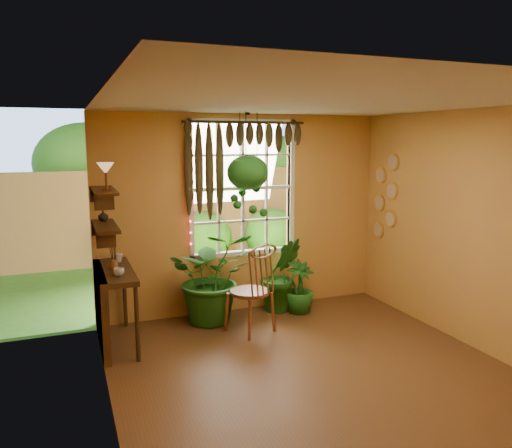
{
  "coord_description": "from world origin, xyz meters",
  "views": [
    {
      "loc": [
        -2.29,
        -4.11,
        2.35
      ],
      "look_at": [
        -0.24,
        1.15,
        1.4
      ],
      "focal_mm": 35.0,
      "sensor_mm": 36.0,
      "label": 1
    }
  ],
  "objects_px": {
    "hanging_basket": "(248,176)",
    "potted_plant_mid": "(281,275)",
    "counter_ledge": "(106,300)",
    "potted_plant_left": "(213,276)",
    "windsor_chair": "(252,303)"
  },
  "relations": [
    {
      "from": "counter_ledge",
      "to": "potted_plant_mid",
      "type": "xyz_separation_m",
      "value": [
        2.35,
        0.37,
        -0.03
      ]
    },
    {
      "from": "potted_plant_mid",
      "to": "hanging_basket",
      "type": "bearing_deg",
      "value": -175.48
    },
    {
      "from": "counter_ledge",
      "to": "hanging_basket",
      "type": "distance_m",
      "value": 2.31
    },
    {
      "from": "counter_ledge",
      "to": "hanging_basket",
      "type": "xyz_separation_m",
      "value": [
        1.85,
        0.33,
        1.34
      ]
    },
    {
      "from": "counter_ledge",
      "to": "windsor_chair",
      "type": "distance_m",
      "value": 1.72
    },
    {
      "from": "hanging_basket",
      "to": "potted_plant_mid",
      "type": "bearing_deg",
      "value": 4.52
    },
    {
      "from": "windsor_chair",
      "to": "hanging_basket",
      "type": "bearing_deg",
      "value": 50.2
    },
    {
      "from": "potted_plant_mid",
      "to": "hanging_basket",
      "type": "distance_m",
      "value": 1.46
    },
    {
      "from": "windsor_chair",
      "to": "counter_ledge",
      "type": "bearing_deg",
      "value": 148.56
    },
    {
      "from": "counter_ledge",
      "to": "potted_plant_left",
      "type": "bearing_deg",
      "value": 12.95
    },
    {
      "from": "hanging_basket",
      "to": "windsor_chair",
      "type": "bearing_deg",
      "value": -105.58
    },
    {
      "from": "counter_ledge",
      "to": "windsor_chair",
      "type": "relative_size",
      "value": 0.93
    },
    {
      "from": "counter_ledge",
      "to": "hanging_basket",
      "type": "height_order",
      "value": "hanging_basket"
    },
    {
      "from": "counter_ledge",
      "to": "potted_plant_left",
      "type": "distance_m",
      "value": 1.4
    },
    {
      "from": "windsor_chair",
      "to": "potted_plant_left",
      "type": "bearing_deg",
      "value": 98.42
    }
  ]
}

